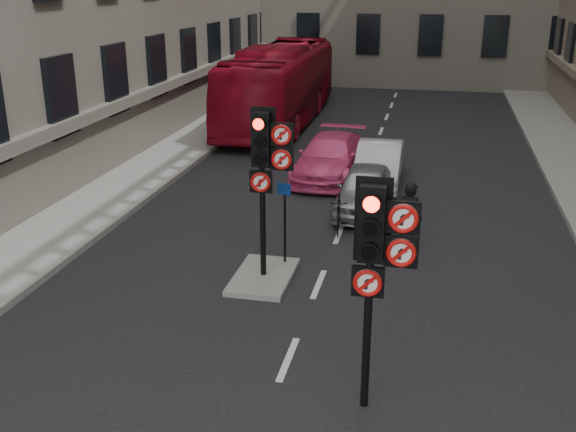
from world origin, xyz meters
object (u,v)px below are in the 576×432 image
at_px(signal_far, 266,157).
at_px(bus_red, 280,85).
at_px(car_white, 379,164).
at_px(motorcycle, 338,214).
at_px(motorcyclist, 409,217).
at_px(car_pink, 330,157).
at_px(info_sign, 285,212).
at_px(car_silver, 366,189).
at_px(signal_near, 377,248).

distance_m(signal_far, bus_red, 16.10).
relative_size(signal_far, car_white, 0.93).
relative_size(motorcycle, motorcyclist, 0.88).
distance_m(car_pink, motorcycle, 4.82).
distance_m(car_pink, info_sign, 7.24).
bearing_deg(info_sign, car_pink, 107.39).
bearing_deg(motorcycle, car_silver, 66.36).
bearing_deg(car_pink, info_sign, -85.92).
bearing_deg(signal_near, car_silver, 96.73).
bearing_deg(info_sign, motorcycle, 87.77).
distance_m(signal_near, car_white, 11.76).
xyz_separation_m(car_pink, bus_red, (-3.43, 7.76, 1.01)).
relative_size(signal_near, info_sign, 1.95).
bearing_deg(motorcycle, bus_red, 102.15).
bearing_deg(car_pink, motorcyclist, -61.26).
height_order(signal_near, car_white, signal_near).
xyz_separation_m(car_white, info_sign, (-1.46, -6.82, 0.67)).
bearing_deg(signal_far, motorcycle, 72.02).
height_order(signal_far, info_sign, signal_far).
distance_m(bus_red, motorcyclist, 14.88).
bearing_deg(signal_far, info_sign, 73.91).
distance_m(car_white, info_sign, 7.00).
relative_size(motorcyclist, info_sign, 0.94).
xyz_separation_m(bus_red, motorcyclist, (6.20, -13.50, -0.80)).
bearing_deg(car_pink, car_white, -10.80).
relative_size(car_silver, motorcyclist, 2.13).
relative_size(car_silver, bus_red, 0.31).
xyz_separation_m(car_white, motorcyclist, (1.18, -5.35, 0.22)).
xyz_separation_m(signal_far, info_sign, (0.21, 0.74, -1.40)).
bearing_deg(info_sign, car_white, 94.24).
xyz_separation_m(signal_far, car_silver, (1.55, 4.93, -2.08)).
relative_size(bus_red, motorcycle, 7.93).
bearing_deg(info_sign, car_silver, 88.64).
distance_m(car_white, motorcyclist, 5.48).
distance_m(signal_near, car_pink, 12.36).
bearing_deg(car_silver, motorcyclist, -63.70).
height_order(signal_far, bus_red, signal_far).
distance_m(car_silver, motorcyclist, 3.02).
xyz_separation_m(signal_near, car_silver, (-1.05, 8.93, -1.96)).
relative_size(signal_far, info_sign, 1.95).
height_order(car_white, info_sign, info_sign).
relative_size(car_silver, info_sign, 1.99).
relative_size(car_white, bus_red, 0.32).
height_order(signal_near, car_silver, signal_near).
distance_m(car_white, motorcycle, 4.37).
distance_m(car_pink, bus_red, 8.54).
relative_size(signal_far, motorcyclist, 2.08).
height_order(car_pink, bus_red, bus_red).
bearing_deg(signal_far, bus_red, 102.04).
height_order(car_silver, info_sign, info_sign).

